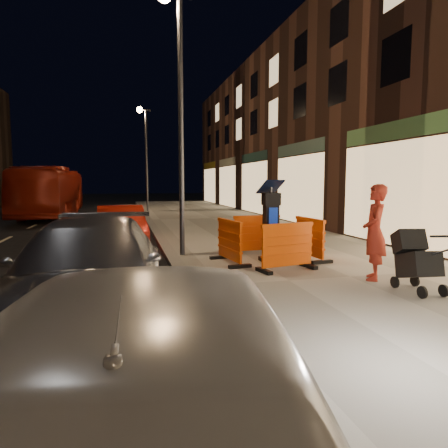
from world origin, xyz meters
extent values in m
plane|color=black|center=(0.00, 0.00, 0.00)|extent=(120.00, 120.00, 0.00)
cube|color=gray|center=(3.00, 0.00, 0.07)|extent=(6.00, 60.00, 0.15)
cube|color=slate|center=(0.00, 0.00, 0.07)|extent=(0.30, 60.00, 0.15)
cube|color=black|center=(2.06, 1.75, 1.01)|extent=(0.60, 0.60, 1.71)
cube|color=#F95207|center=(2.06, 0.80, 0.63)|extent=(1.30, 0.74, 0.96)
cube|color=#F95207|center=(2.06, 2.70, 0.63)|extent=(1.26, 0.58, 0.96)
cube|color=#F95207|center=(1.11, 1.75, 0.63)|extent=(0.68, 1.29, 0.96)
cube|color=#F95207|center=(3.01, 1.75, 0.63)|extent=(0.60, 1.26, 0.96)
imported|color=#B0B0B5|center=(-1.59, -0.90, 0.00)|extent=(2.25, 4.92, 1.40)
imported|color=maroon|center=(-1.21, 5.39, 0.00)|extent=(1.50, 3.79, 1.23)
imported|color=maroon|center=(-5.01, 16.98, 0.00)|extent=(2.33, 9.71, 2.70)
imported|color=maroon|center=(3.29, -0.30, 1.02)|extent=(0.68, 0.76, 1.74)
cube|color=black|center=(3.49, -1.20, 0.64)|extent=(0.65, 0.87, 0.98)
cylinder|color=#3F3F44|center=(0.25, 3.00, 3.15)|extent=(0.12, 0.12, 6.00)
cylinder|color=#3F3F44|center=(0.25, 18.00, 3.15)|extent=(0.12, 0.12, 6.00)
camera|label=1|loc=(-1.09, -6.57, 1.93)|focal=32.00mm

